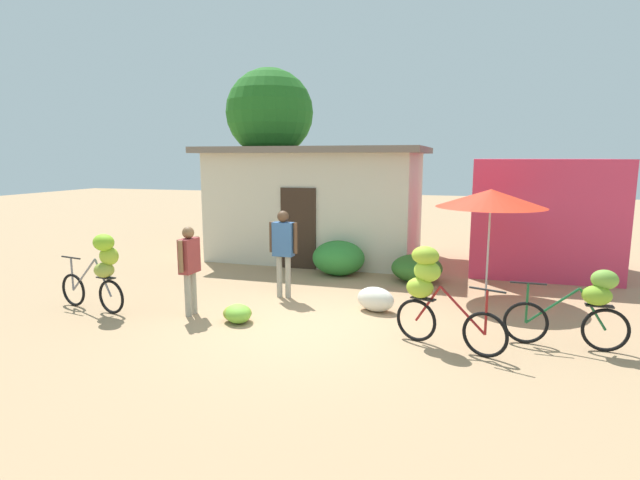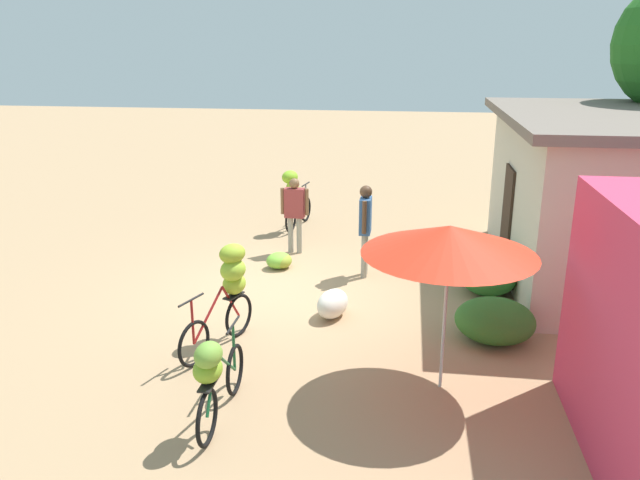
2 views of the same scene
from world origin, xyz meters
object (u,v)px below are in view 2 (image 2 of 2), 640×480
bicycle_near_pile (229,285)px  produce_sack (333,304)px  building_low (604,197)px  banana_pile_on_ground (280,260)px  person_vendor (295,208)px  person_bystander (365,221)px  market_umbrella (450,240)px  bicycle_leftmost (293,194)px  bicycle_center_loaded (214,374)px

bicycle_near_pile → produce_sack: 1.85m
building_low → banana_pile_on_ground: building_low is taller
person_vendor → person_bystander: bearing=52.6°
banana_pile_on_ground → bicycle_near_pile: bearing=-1.6°
bicycle_near_pile → market_umbrella: bearing=73.8°
produce_sack → person_vendor: bearing=-159.4°
market_umbrella → bicycle_near_pile: 3.27m
bicycle_near_pile → person_vendor: person_vendor is taller
market_umbrella → produce_sack: (-1.92, -1.61, -1.73)m
bicycle_near_pile → person_bystander: person_bystander is taller
bicycle_leftmost → produce_sack: size_ratio=2.29×
building_low → market_umbrella: building_low is taller
produce_sack → person_bystander: size_ratio=0.41×
bicycle_leftmost → market_umbrella: bearing=25.2°
bicycle_center_loaded → banana_pile_on_ground: size_ratio=2.56×
building_low → produce_sack: building_low is taller
bicycle_center_loaded → bicycle_near_pile: bearing=-168.6°
building_low → person_bystander: 4.31m
building_low → bicycle_leftmost: building_low is taller
market_umbrella → bicycle_leftmost: size_ratio=1.33×
person_bystander → produce_sack: bearing=-10.9°
market_umbrella → person_vendor: 5.77m
bicycle_center_loaded → produce_sack: size_ratio=2.41×
building_low → market_umbrella: (4.41, -3.00, 0.43)m
building_low → market_umbrella: 5.36m
market_umbrella → person_vendor: size_ratio=1.36×
building_low → bicycle_leftmost: (-2.13, -6.08, -0.67)m
bicycle_center_loaded → banana_pile_on_ground: (-5.28, -0.34, -0.53)m
building_low → market_umbrella: size_ratio=2.74×
market_umbrella → bicycle_center_loaded: market_umbrella is taller
bicycle_leftmost → building_low: bearing=70.7°
banana_pile_on_ground → person_bystander: (0.20, 1.64, 0.91)m
person_vendor → bicycle_near_pile: bearing=-3.0°
banana_pile_on_ground → produce_sack: 2.45m
bicycle_near_pile → person_vendor: 4.12m
bicycle_leftmost → bicycle_near_pile: (5.68, 0.10, 0.02)m
building_low → market_umbrella: bearing=-34.2°
person_vendor → banana_pile_on_ground: bearing=-7.5°
bicycle_leftmost → produce_sack: bearing=17.6°
bicycle_leftmost → produce_sack: 4.89m
building_low → bicycle_near_pile: building_low is taller
banana_pile_on_ground → person_bystander: size_ratio=0.38×
bicycle_near_pile → bicycle_center_loaded: (2.12, 0.43, -0.20)m
building_low → person_vendor: building_low is taller
market_umbrella → banana_pile_on_ground: market_umbrella is taller
building_low → bicycle_near_pile: bearing=-59.2°
bicycle_leftmost → person_bystander: person_bystander is taller
bicycle_near_pile → person_vendor: bearing=177.0°
bicycle_leftmost → produce_sack: bicycle_leftmost is taller
bicycle_near_pile → building_low: bearing=120.8°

